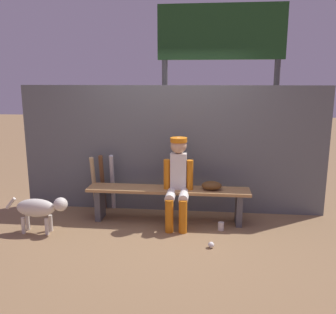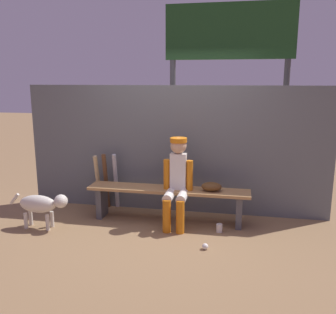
{
  "view_description": "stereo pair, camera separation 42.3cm",
  "coord_description": "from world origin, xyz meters",
  "px_view_note": "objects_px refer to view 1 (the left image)",
  "views": [
    {
      "loc": [
        0.51,
        -4.86,
        1.98
      ],
      "look_at": [
        0.0,
        0.0,
        0.94
      ],
      "focal_mm": 38.86,
      "sensor_mm": 36.0,
      "label": 1
    },
    {
      "loc": [
        0.93,
        -4.8,
        1.98
      ],
      "look_at": [
        0.0,
        0.0,
        0.94
      ],
      "focal_mm": 38.86,
      "sensor_mm": 36.0,
      "label": 2
    }
  ],
  "objects_px": {
    "baseball": "(211,245)",
    "cup_on_ground": "(221,226)",
    "baseball_glove": "(212,186)",
    "dog": "(40,208)",
    "bat_wood_dark": "(103,183)",
    "scoreboard": "(224,51)",
    "player_seated": "(178,179)",
    "bat_wood_natural": "(94,184)",
    "dugout_bench": "(168,196)",
    "cup_on_bench": "(189,185)",
    "bat_aluminum_silver": "(113,182)"
  },
  "relations": [
    {
      "from": "bat_wood_dark",
      "to": "bat_aluminum_silver",
      "type": "bearing_deg",
      "value": 14.96
    },
    {
      "from": "baseball_glove",
      "to": "scoreboard",
      "type": "relative_size",
      "value": 0.08
    },
    {
      "from": "bat_wood_dark",
      "to": "cup_on_ground",
      "type": "relative_size",
      "value": 8.19
    },
    {
      "from": "baseball",
      "to": "cup_on_ground",
      "type": "bearing_deg",
      "value": 75.77
    },
    {
      "from": "baseball",
      "to": "bat_wood_natural",
      "type": "bearing_deg",
      "value": 147.96
    },
    {
      "from": "bat_wood_natural",
      "to": "cup_on_ground",
      "type": "height_order",
      "value": "bat_wood_natural"
    },
    {
      "from": "baseball_glove",
      "to": "dog",
      "type": "bearing_deg",
      "value": -165.72
    },
    {
      "from": "baseball_glove",
      "to": "bat_wood_dark",
      "type": "xyz_separation_m",
      "value": [
        -1.64,
        0.31,
        -0.1
      ]
    },
    {
      "from": "baseball_glove",
      "to": "scoreboard",
      "type": "xyz_separation_m",
      "value": [
        0.19,
        1.6,
        1.9
      ]
    },
    {
      "from": "bat_wood_dark",
      "to": "cup_on_ground",
      "type": "distance_m",
      "value": 1.9
    },
    {
      "from": "player_seated",
      "to": "baseball",
      "type": "height_order",
      "value": "player_seated"
    },
    {
      "from": "cup_on_bench",
      "to": "scoreboard",
      "type": "distance_m",
      "value": 2.54
    },
    {
      "from": "dugout_bench",
      "to": "cup_on_ground",
      "type": "height_order",
      "value": "dugout_bench"
    },
    {
      "from": "baseball",
      "to": "scoreboard",
      "type": "bearing_deg",
      "value": 85.47
    },
    {
      "from": "bat_wood_natural",
      "to": "player_seated",
      "type": "bearing_deg",
      "value": -18.17
    },
    {
      "from": "bat_wood_dark",
      "to": "dog",
      "type": "relative_size",
      "value": 1.07
    },
    {
      "from": "baseball",
      "to": "cup_on_ground",
      "type": "xyz_separation_m",
      "value": [
        0.14,
        0.54,
        0.02
      ]
    },
    {
      "from": "baseball_glove",
      "to": "cup_on_ground",
      "type": "bearing_deg",
      "value": -61.71
    },
    {
      "from": "bat_aluminum_silver",
      "to": "bat_wood_dark",
      "type": "distance_m",
      "value": 0.15
    },
    {
      "from": "baseball",
      "to": "cup_on_bench",
      "type": "height_order",
      "value": "cup_on_bench"
    },
    {
      "from": "player_seated",
      "to": "bat_wood_dark",
      "type": "relative_size",
      "value": 1.34
    },
    {
      "from": "cup_on_bench",
      "to": "player_seated",
      "type": "bearing_deg",
      "value": -144.33
    },
    {
      "from": "scoreboard",
      "to": "dog",
      "type": "height_order",
      "value": "scoreboard"
    },
    {
      "from": "scoreboard",
      "to": "player_seated",
      "type": "bearing_deg",
      "value": -110.65
    },
    {
      "from": "dugout_bench",
      "to": "dog",
      "type": "xyz_separation_m",
      "value": [
        -1.62,
        -0.57,
        -0.04
      ]
    },
    {
      "from": "bat_wood_dark",
      "to": "bat_wood_natural",
      "type": "distance_m",
      "value": 0.13
    },
    {
      "from": "dugout_bench",
      "to": "cup_on_bench",
      "type": "relative_size",
      "value": 20.71
    },
    {
      "from": "baseball_glove",
      "to": "dog",
      "type": "xyz_separation_m",
      "value": [
        -2.23,
        -0.57,
        -0.21
      ]
    },
    {
      "from": "cup_on_ground",
      "to": "scoreboard",
      "type": "bearing_deg",
      "value": 88.38
    },
    {
      "from": "bat_wood_dark",
      "to": "baseball",
      "type": "height_order",
      "value": "bat_wood_dark"
    },
    {
      "from": "scoreboard",
      "to": "bat_wood_natural",
      "type": "bearing_deg",
      "value": -146.7
    },
    {
      "from": "dugout_bench",
      "to": "baseball_glove",
      "type": "distance_m",
      "value": 0.63
    },
    {
      "from": "dog",
      "to": "dugout_bench",
      "type": "bearing_deg",
      "value": 19.28
    },
    {
      "from": "dugout_bench",
      "to": "scoreboard",
      "type": "bearing_deg",
      "value": 63.69
    },
    {
      "from": "bat_wood_natural",
      "to": "scoreboard",
      "type": "relative_size",
      "value": 0.25
    },
    {
      "from": "scoreboard",
      "to": "dog",
      "type": "bearing_deg",
      "value": -138.05
    },
    {
      "from": "bat_wood_dark",
      "to": "scoreboard",
      "type": "relative_size",
      "value": 0.26
    },
    {
      "from": "baseball",
      "to": "baseball_glove",
      "type": "bearing_deg",
      "value": 89.77
    },
    {
      "from": "player_seated",
      "to": "baseball_glove",
      "type": "relative_size",
      "value": 4.32
    },
    {
      "from": "cup_on_ground",
      "to": "cup_on_bench",
      "type": "height_order",
      "value": "cup_on_bench"
    },
    {
      "from": "baseball",
      "to": "scoreboard",
      "type": "relative_size",
      "value": 0.02
    },
    {
      "from": "player_seated",
      "to": "baseball_glove",
      "type": "distance_m",
      "value": 0.49
    },
    {
      "from": "dog",
      "to": "baseball",
      "type": "bearing_deg",
      "value": -5.71
    },
    {
      "from": "player_seated",
      "to": "bat_aluminum_silver",
      "type": "xyz_separation_m",
      "value": [
        -1.03,
        0.46,
        -0.22
      ]
    },
    {
      "from": "bat_wood_dark",
      "to": "baseball",
      "type": "distance_m",
      "value": 2.01
    },
    {
      "from": "dugout_bench",
      "to": "dog",
      "type": "distance_m",
      "value": 1.72
    },
    {
      "from": "bat_wood_natural",
      "to": "cup_on_ground",
      "type": "relative_size",
      "value": 7.8
    },
    {
      "from": "baseball_glove",
      "to": "baseball",
      "type": "xyz_separation_m",
      "value": [
        -0.0,
        -0.79,
        -0.51
      ]
    },
    {
      "from": "baseball",
      "to": "dog",
      "type": "distance_m",
      "value": 2.26
    },
    {
      "from": "bat_wood_natural",
      "to": "baseball",
      "type": "relative_size",
      "value": 11.6
    }
  ]
}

